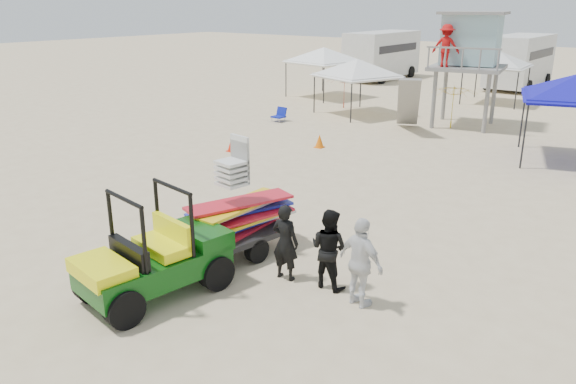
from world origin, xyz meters
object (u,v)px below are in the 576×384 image
Objects in this scene: lifeguard_tower at (469,44)px; utility_cart at (151,249)px; man_left at (285,242)px; surf_trailer at (238,213)px.

utility_cart is at bearing -85.95° from lifeguard_tower.
lifeguard_tower is at bearing 94.05° from utility_cart.
utility_cart is 2.55m from man_left.
surf_trailer is 16.32m from lifeguard_tower.
surf_trailer is 0.55× the size of lifeguard_tower.
lifeguard_tower reaches higher than utility_cart.
man_left is 16.83m from lifeguard_tower.
man_left is 0.33× the size of lifeguard_tower.
surf_trailer reaches higher than man_left.
surf_trailer is 1.55m from man_left.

